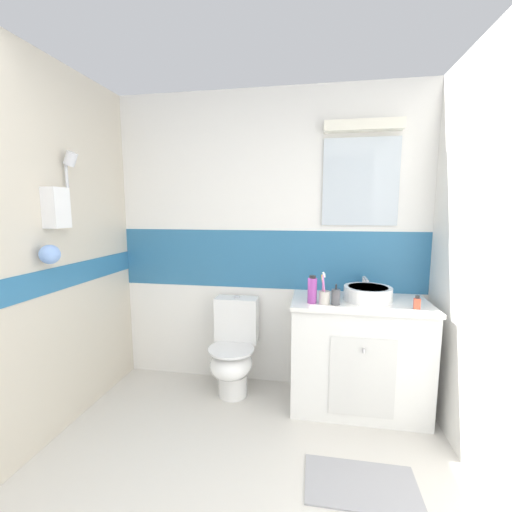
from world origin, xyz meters
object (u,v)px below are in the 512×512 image
object	(u,v)px
soap_dispenser	(336,297)
toothbrush_cup	(324,296)
sink_basin	(368,293)
shampoo_bottle_tall	(312,290)
perfume_flask_small	(417,303)
toilet	(234,350)

from	to	relation	value
soap_dispenser	toothbrush_cup	bearing A→B (deg)	177.47
sink_basin	shampoo_bottle_tall	size ratio (longest dim) A/B	1.94
soap_dispenser	perfume_flask_small	distance (m)	0.54
perfume_flask_small	sink_basin	bearing A→B (deg)	150.19
toothbrush_cup	sink_basin	bearing A→B (deg)	25.28
sink_basin	perfume_flask_small	bearing A→B (deg)	-29.81
toilet	toothbrush_cup	size ratio (longest dim) A/B	3.47
toothbrush_cup	soap_dispenser	world-z (taller)	toothbrush_cup
perfume_flask_small	shampoo_bottle_tall	xyz separation A→B (m)	(-0.71, 0.03, 0.05)
sink_basin	soap_dispenser	distance (m)	0.29
toilet	soap_dispenser	bearing A→B (deg)	-12.37
toilet	shampoo_bottle_tall	xyz separation A→B (m)	(0.63, -0.16, 0.58)
toothbrush_cup	soap_dispenser	size ratio (longest dim) A/B	1.51
toilet	sink_basin	bearing A→B (deg)	-1.07
toilet	shampoo_bottle_tall	distance (m)	0.87
toothbrush_cup	perfume_flask_small	bearing A→B (deg)	-1.77
toilet	perfume_flask_small	size ratio (longest dim) A/B	8.49
toilet	shampoo_bottle_tall	size ratio (longest dim) A/B	3.93
sink_basin	perfume_flask_small	size ratio (longest dim) A/B	4.19
shampoo_bottle_tall	toilet	bearing A→B (deg)	165.70
perfume_flask_small	soap_dispenser	bearing A→B (deg)	178.35
toilet	soap_dispenser	world-z (taller)	soap_dispenser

